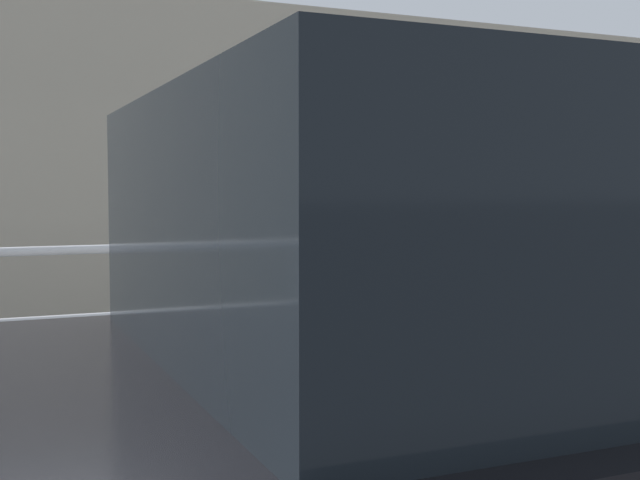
{
  "coord_description": "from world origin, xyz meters",
  "views": [
    {
      "loc": [
        -1.01,
        -3.18,
        1.53
      ],
      "look_at": [
        0.57,
        0.49,
        1.28
      ],
      "focal_mm": 45.24,
      "sensor_mm": 36.0,
      "label": 1
    }
  ],
  "objects": [
    {
      "name": "parking_meter",
      "position": [
        0.4,
        0.52,
        1.28
      ],
      "size": [
        0.18,
        0.19,
        1.56
      ],
      "rotation": [
        0.0,
        0.0,
        3.16
      ],
      "color": "slate",
      "rests_on": "sidewalk_curb"
    },
    {
      "name": "pedestrian_at_meter",
      "position": [
        0.97,
        0.51,
        1.08
      ],
      "size": [
        0.6,
        0.57,
        1.64
      ],
      "rotation": [
        0.0,
        0.0,
        -3.03
      ],
      "color": "slate",
      "rests_on": "sidewalk_curb"
    },
    {
      "name": "background_railing",
      "position": [
        0.0,
        2.23,
        0.89
      ],
      "size": [
        24.06,
        0.06,
        1.02
      ],
      "color": "gray",
      "rests_on": "sidewalk_curb"
    },
    {
      "name": "parked_sedan_black",
      "position": [
        0.38,
        -1.41,
        0.87
      ],
      "size": [
        4.6,
        1.82,
        1.76
      ],
      "rotation": [
        0.0,
        0.0,
        -1.57
      ],
      "color": "black",
      "rests_on": "ground"
    },
    {
      "name": "sidewalk_curb",
      "position": [
        0.0,
        1.25,
        0.07
      ],
      "size": [
        36.0,
        2.5,
        0.15
      ],
      "primitive_type": "cube",
      "color": "gray",
      "rests_on": "ground"
    },
    {
      "name": "backdrop_wall",
      "position": [
        0.0,
        5.43,
        1.78
      ],
      "size": [
        32.0,
        0.5,
        3.56
      ],
      "primitive_type": "cube",
      "color": "#ADA38E",
      "rests_on": "ground"
    }
  ]
}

